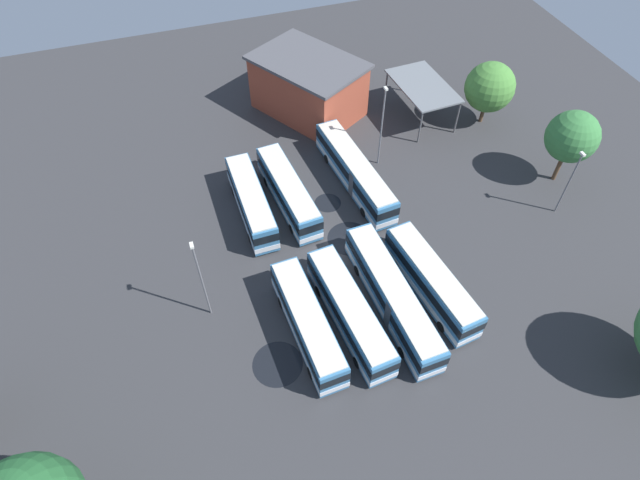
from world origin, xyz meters
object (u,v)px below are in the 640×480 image
Objects in this scene: depot_building at (308,86)px; lamp_post_near_entrance at (201,278)px; lamp_post_by_building at (382,124)px; lamp_post_far_corner at (570,181)px; bus_row0_slot3 at (308,323)px; tree_northeast at (572,137)px; bus_row1_slot2 at (288,192)px; bus_row1_slot0 at (355,172)px; tree_south_edge at (490,87)px; bus_row0_slot1 at (392,297)px; maintenance_shelter at (423,87)px; bus_row0_slot0 at (431,281)px; bus_row0_slot2 at (350,312)px; bus_row1_slot3 at (251,202)px.

lamp_post_near_entrance is at bearing 145.95° from depot_building.
lamp_post_far_corner is at bearing -131.53° from lamp_post_by_building.
depot_building reaches higher than bus_row0_slot3.
bus_row0_slot3 is 1.41× the size of tree_northeast.
lamp_post_by_building reaches higher than bus_row1_slot2.
bus_row1_slot0 is at bearing 60.63° from lamp_post_far_corner.
bus_row0_slot3 is 1.54× the size of lamp_post_far_corner.
bus_row1_slot2 is 26.54m from tree_south_edge.
bus_row0_slot1 and bus_row1_slot2 have the same top height.
depot_building is 12.59m from lamp_post_by_building.
bus_row0_slot1 is 1.75× the size of tree_northeast.
bus_row0_slot1 is 1.24× the size of bus_row0_slot3.
maintenance_shelter is 1.26× the size of tree_south_edge.
depot_building reaches higher than bus_row1_slot0.
bus_row0_slot3 is 0.96× the size of bus_row1_slot2.
tree_south_edge is (15.59, -0.42, 0.46)m from lamp_post_far_corner.
lamp_post_far_corner is 0.92× the size of tree_northeast.
bus_row1_slot2 is at bearing 30.60° from bus_row0_slot0.
depot_building is (29.91, -6.07, 1.56)m from bus_row0_slot2.
depot_building is (14.94, -10.71, 1.56)m from bus_row1_slot3.
bus_row0_slot1 is at bearing 149.49° from maintenance_shelter.
bus_row0_slot0 is at bearing -87.15° from bus_row0_slot3.
bus_row0_slot0 is 1.30× the size of lamp_post_near_entrance.
bus_row1_slot2 is at bearing 94.48° from bus_row1_slot0.
bus_row0_slot3 is 9.24m from lamp_post_near_entrance.
maintenance_shelter is (23.78, -10.41, 2.33)m from bus_row0_slot0.
bus_row0_slot0 is at bearing 171.82° from lamp_post_by_building.
bus_row0_slot1 is 1.91× the size of lamp_post_far_corner.
bus_row0_slot3 and bus_row1_slot2 have the same top height.
bus_row0_slot1 is at bearing 170.40° from bus_row1_slot0.
tree_south_edge reaches higher than bus_row0_slot2.
bus_row0_slot2 is 1.09× the size of bus_row1_slot3.
bus_row0_slot0 is at bearing -176.66° from depot_building.
tree_south_edge is at bearing 11.21° from tree_northeast.
bus_row1_slot2 is 1.26× the size of lamp_post_by_building.
bus_row0_slot0 is 26.92m from tree_south_edge.
lamp_post_by_building is at bearing -8.18° from bus_row0_slot0.
maintenance_shelter is 19.80m from lamp_post_far_corner.
tree_northeast reaches higher than bus_row0_slot2.
bus_row0_slot3 and bus_row1_slot3 have the same top height.
maintenance_shelter is 17.21m from tree_northeast.
bus_row0_slot0 is at bearing 140.30° from tree_south_edge.
lamp_post_by_building is (-11.72, -4.23, 1.82)m from depot_building.
depot_building is 2.00× the size of lamp_post_far_corner.
tree_northeast is at bearing -72.46° from bus_row0_slot3.
lamp_post_far_corner is at bearing -78.77° from bus_row0_slot3.
bus_row0_slot3 is at bearing 126.60° from tree_south_edge.
bus_row1_slot0 is 1.28× the size of bus_row1_slot3.
bus_row0_slot0 is 7.80m from bus_row0_slot2.
bus_row1_slot0 is at bearing 123.28° from lamp_post_by_building.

